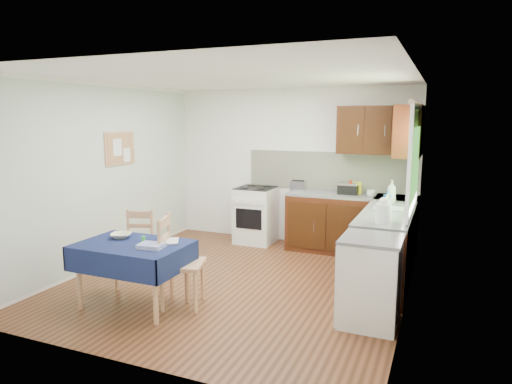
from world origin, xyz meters
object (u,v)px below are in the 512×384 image
at_px(toaster, 298,186).
at_px(chair_near, 178,259).
at_px(chair_far, 144,238).
at_px(kettle, 383,211).
at_px(sandwich_press, 348,188).
at_px(dish_rack, 388,208).
at_px(dining_table, 133,253).

bearing_deg(toaster, chair_near, -79.85).
xyz_separation_m(chair_far, kettle, (3.02, 0.20, 0.57)).
distance_m(sandwich_press, kettle, 1.91).
bearing_deg(toaster, chair_far, -107.60).
relative_size(chair_far, dish_rack, 2.35).
bearing_deg(chair_near, sandwich_press, -42.21).
bearing_deg(chair_far, kettle, 165.86).
bearing_deg(sandwich_press, dining_table, -117.58).
relative_size(chair_near, toaster, 4.35).
height_order(dining_table, dish_rack, dish_rack).
xyz_separation_m(toaster, kettle, (1.50, -1.71, 0.05)).
height_order(toaster, dish_rack, toaster).
distance_m(dish_rack, kettle, 0.78).
xyz_separation_m(chair_far, toaster, (1.52, 1.91, 0.52)).
distance_m(chair_near, dish_rack, 2.66).
relative_size(dining_table, chair_near, 1.17).
height_order(chair_far, dish_rack, dish_rack).
xyz_separation_m(dish_rack, kettle, (0.04, -0.78, 0.10)).
bearing_deg(toaster, kettle, -27.88).
distance_m(chair_near, toaster, 2.77).
height_order(chair_near, sandwich_press, sandwich_press).
bearing_deg(chair_far, chair_near, 124.82).
height_order(chair_far, chair_near, chair_near).
bearing_deg(dish_rack, sandwich_press, 101.35).
bearing_deg(dish_rack, toaster, 123.64).
xyz_separation_m(sandwich_press, dish_rack, (0.69, -0.99, -0.06)).
height_order(dining_table, chair_near, chair_near).
height_order(chair_near, kettle, kettle).
bearing_deg(dining_table, sandwich_press, 38.70).
distance_m(sandwich_press, dish_rack, 1.21).
xyz_separation_m(chair_far, chair_near, (1.01, -0.77, 0.07)).
distance_m(dining_table, sandwich_press, 3.41).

